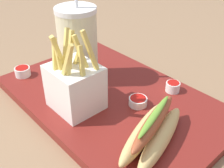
# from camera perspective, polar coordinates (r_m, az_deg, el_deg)

# --- Properties ---
(ground_plane) EXTENTS (2.40, 2.40, 0.02)m
(ground_plane) POSITION_cam_1_polar(r_m,az_deg,el_deg) (0.60, 0.00, -4.83)
(ground_plane) COLOR #8C6B4C
(food_tray) EXTENTS (0.48, 0.31, 0.02)m
(food_tray) POSITION_cam_1_polar(r_m,az_deg,el_deg) (0.59, 0.00, -3.28)
(food_tray) COLOR maroon
(food_tray) RESTS_ON ground_plane
(soda_cup) EXTENTS (0.09, 0.09, 0.25)m
(soda_cup) POSITION_cam_1_polar(r_m,az_deg,el_deg) (0.61, -7.13, 8.09)
(soda_cup) COLOR beige
(soda_cup) RESTS_ON food_tray
(fries_basket) EXTENTS (0.09, 0.09, 0.17)m
(fries_basket) POSITION_cam_1_polar(r_m,az_deg,el_deg) (0.53, -7.75, -0.38)
(fries_basket) COLOR white
(fries_basket) RESTS_ON food_tray
(hot_dog_1) EXTENTS (0.11, 0.18, 0.06)m
(hot_dog_1) POSITION_cam_1_polar(r_m,az_deg,el_deg) (0.46, 8.50, -9.79)
(hot_dog_1) COLOR tan
(hot_dog_1) RESTS_ON food_tray
(ketchup_cup_1) EXTENTS (0.04, 0.04, 0.02)m
(ketchup_cup_1) POSITION_cam_1_polar(r_m,az_deg,el_deg) (0.68, -18.19, 2.56)
(ketchup_cup_1) COLOR white
(ketchup_cup_1) RESTS_ON food_tray
(ketchup_cup_2) EXTENTS (0.04, 0.04, 0.02)m
(ketchup_cup_2) POSITION_cam_1_polar(r_m,az_deg,el_deg) (0.55, 5.45, -3.57)
(ketchup_cup_2) COLOR white
(ketchup_cup_2) RESTS_ON food_tray
(ketchup_cup_3) EXTENTS (0.03, 0.03, 0.02)m
(ketchup_cup_3) POSITION_cam_1_polar(r_m,az_deg,el_deg) (0.60, 12.59, -0.48)
(ketchup_cup_3) COLOR white
(ketchup_cup_3) RESTS_ON food_tray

